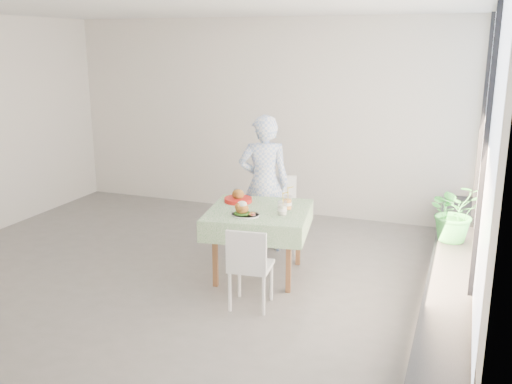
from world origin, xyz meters
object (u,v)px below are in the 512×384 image
at_px(cafe_table, 259,235).
at_px(diner, 264,184).
at_px(chair_near, 251,282).
at_px(juice_cup_orange, 287,203).
at_px(main_dish, 244,211).
at_px(chair_far, 279,229).
at_px(potted_plant, 455,212).

relative_size(cafe_table, diner, 0.72).
distance_m(chair_near, diner, 1.67).
bearing_deg(juice_cup_orange, main_dish, -132.02).
relative_size(main_dish, juice_cup_orange, 1.03).
height_order(diner, juice_cup_orange, diner).
distance_m(chair_far, juice_cup_orange, 0.90).
relative_size(juice_cup_orange, potted_plant, 0.47).
relative_size(cafe_table, main_dish, 4.00).
bearing_deg(chair_far, juice_cup_orange, -65.22).
relative_size(chair_near, juice_cup_orange, 2.79).
xyz_separation_m(juice_cup_orange, potted_plant, (1.68, 0.30, -0.00)).
height_order(chair_near, diner, diner).
height_order(chair_near, juice_cup_orange, juice_cup_orange).
xyz_separation_m(diner, main_dish, (0.15, -1.03, -0.03)).
bearing_deg(diner, cafe_table, 84.01).
distance_m(chair_near, main_dish, 0.77).
relative_size(chair_near, main_dish, 2.70).
height_order(cafe_table, potted_plant, potted_plant).
relative_size(chair_far, diner, 0.54).
xyz_separation_m(main_dish, potted_plant, (2.02, 0.68, 0.01)).
xyz_separation_m(chair_far, chair_near, (0.22, -1.53, -0.03)).
relative_size(chair_far, juice_cup_orange, 3.09).
height_order(cafe_table, chair_far, chair_far).
bearing_deg(main_dish, juice_cup_orange, 47.98).
height_order(chair_far, potted_plant, potted_plant).
bearing_deg(diner, chair_far, 163.04).
distance_m(chair_far, main_dish, 1.17).
distance_m(cafe_table, diner, 0.88).
height_order(chair_far, juice_cup_orange, juice_cup_orange).
bearing_deg(juice_cup_orange, diner, 127.54).
height_order(juice_cup_orange, potted_plant, potted_plant).
height_order(diner, potted_plant, diner).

